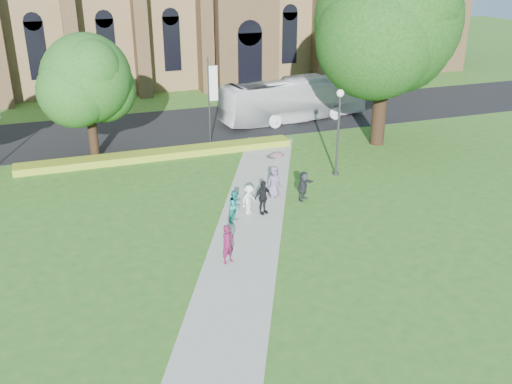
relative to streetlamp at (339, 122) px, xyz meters
name	(u,v)px	position (x,y,z in m)	size (l,w,h in m)	color
ground	(255,241)	(-7.50, -6.50, -3.30)	(160.00, 160.00, 0.00)	#2C681F
road	(169,127)	(-7.50, 13.50, -3.29)	(160.00, 10.00, 0.02)	black
footpath	(248,232)	(-7.50, -5.50, -3.28)	(3.20, 30.00, 0.04)	#B2B2A8
flower_hedge	(160,154)	(-9.50, 6.70, -3.07)	(18.00, 1.40, 0.45)	#C5D129
streetlamp	(339,122)	(0.00, 0.00, 0.00)	(0.44, 0.44, 5.24)	#38383D
large_tree	(387,21)	(5.50, 4.50, 5.07)	(9.60, 9.60, 13.20)	#332114
street_tree_1	(86,79)	(-13.50, 8.00, 1.93)	(5.60, 5.60, 8.05)	#332114
banner_pole_0	(210,95)	(-5.39, 8.70, 0.09)	(0.70, 0.10, 6.00)	#38383D
tour_coach	(294,100)	(2.29, 12.01, -1.59)	(2.83, 12.08, 3.37)	silver
pedestrian_0	(228,244)	(-9.29, -8.04, -2.37)	(0.64, 0.42, 1.76)	#5B1436
pedestrian_1	(235,206)	(-7.74, -4.21, -2.43)	(0.80, 0.62, 1.65)	#1A847C
pedestrian_2	(249,200)	(-6.80, -3.59, -2.47)	(1.01, 0.58, 1.56)	white
pedestrian_3	(263,197)	(-6.13, -3.81, -2.36)	(1.05, 0.44, 1.80)	black
pedestrian_4	(274,182)	(-4.82, -2.03, -2.36)	(0.88, 0.57, 1.79)	slate
pedestrian_5	(303,186)	(-3.46, -2.91, -2.44)	(1.52, 0.48, 1.63)	#2A2C32
parasol	(277,160)	(-4.64, -1.93, -1.12)	(0.78, 0.78, 0.69)	#EBA6A6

